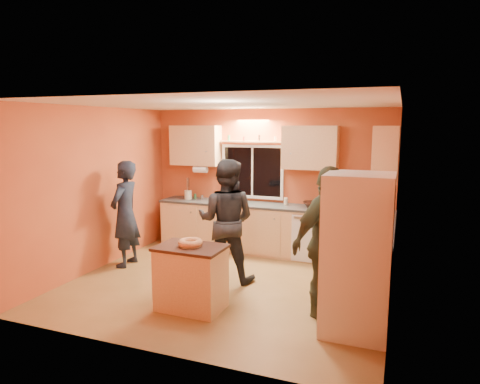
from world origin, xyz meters
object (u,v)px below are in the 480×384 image
at_px(person_left, 125,214).
at_px(person_right, 326,243).
at_px(refrigerator, 357,255).
at_px(person_center, 226,220).
at_px(island, 191,277).

bearing_deg(person_left, person_right, 72.97).
bearing_deg(person_left, refrigerator, 70.11).
relative_size(person_center, person_right, 0.99).
distance_m(refrigerator, island, 2.06).
distance_m(person_left, person_center, 1.81).
bearing_deg(island, person_center, 90.18).
bearing_deg(person_left, person_center, 84.41).
bearing_deg(person_right, person_left, 108.36).
height_order(island, person_left, person_left).
relative_size(refrigerator, person_left, 1.03).
relative_size(island, person_right, 0.47).
bearing_deg(island, person_right, 14.96).
xyz_separation_m(person_center, person_right, (1.59, -0.72, 0.01)).
bearing_deg(person_left, island, 52.79).
bearing_deg(person_center, person_right, 148.79).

